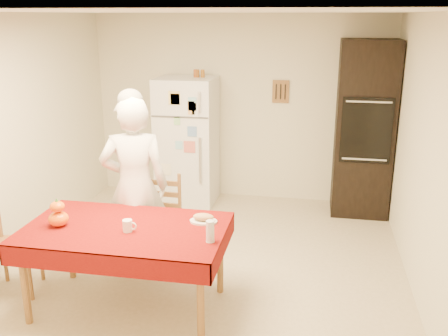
% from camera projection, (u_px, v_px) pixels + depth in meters
% --- Properties ---
extents(floor, '(4.50, 4.50, 0.00)m').
position_uv_depth(floor, '(204.00, 270.00, 5.05)').
color(floor, tan).
rests_on(floor, ground).
extents(room_shell, '(4.02, 4.52, 2.51)m').
position_uv_depth(room_shell, '(202.00, 112.00, 4.58)').
color(room_shell, beige).
rests_on(room_shell, ground).
extents(refrigerator, '(0.75, 0.74, 1.70)m').
position_uv_depth(refrigerator, '(187.00, 141.00, 6.68)').
color(refrigerator, white).
rests_on(refrigerator, floor).
extents(oven_cabinet, '(0.70, 0.62, 2.20)m').
position_uv_depth(oven_cabinet, '(364.00, 129.00, 6.25)').
color(oven_cabinet, black).
rests_on(oven_cabinet, floor).
extents(dining_table, '(1.70, 1.00, 0.76)m').
position_uv_depth(dining_table, '(126.00, 235.00, 4.22)').
color(dining_table, brown).
rests_on(dining_table, floor).
extents(chair_far, '(0.44, 0.42, 0.95)m').
position_uv_depth(chair_far, '(160.00, 217.00, 5.06)').
color(chair_far, brown).
rests_on(chair_far, floor).
extents(chair_left, '(0.49, 0.51, 0.95)m').
position_uv_depth(chair_left, '(6.00, 241.00, 4.53)').
color(chair_left, brown).
rests_on(chair_left, floor).
extents(seated_woman, '(0.74, 0.58, 1.77)m').
position_uv_depth(seated_woman, '(135.00, 187.00, 4.79)').
color(seated_woman, white).
rests_on(seated_woman, floor).
extents(coffee_mug, '(0.08, 0.08, 0.10)m').
position_uv_depth(coffee_mug, '(127.00, 226.00, 4.10)').
color(coffee_mug, white).
rests_on(coffee_mug, dining_table).
extents(pumpkin_lower, '(0.17, 0.17, 0.13)m').
position_uv_depth(pumpkin_lower, '(59.00, 219.00, 4.20)').
color(pumpkin_lower, red).
rests_on(pumpkin_lower, dining_table).
extents(pumpkin_upper, '(0.12, 0.12, 0.09)m').
position_uv_depth(pumpkin_upper, '(57.00, 207.00, 4.17)').
color(pumpkin_upper, '#E34B05').
rests_on(pumpkin_upper, pumpkin_lower).
extents(wine_glass, '(0.07, 0.07, 0.18)m').
position_uv_depth(wine_glass, '(210.00, 231.00, 3.90)').
color(wine_glass, silver).
rests_on(wine_glass, dining_table).
extents(bread_plate, '(0.24, 0.24, 0.02)m').
position_uv_depth(bread_plate, '(204.00, 221.00, 4.29)').
color(bread_plate, silver).
rests_on(bread_plate, dining_table).
extents(bread_loaf, '(0.18, 0.10, 0.06)m').
position_uv_depth(bread_loaf, '(203.00, 217.00, 4.28)').
color(bread_loaf, tan).
rests_on(bread_loaf, bread_plate).
extents(spice_jar_left, '(0.05, 0.05, 0.10)m').
position_uv_depth(spice_jar_left, '(195.00, 73.00, 6.45)').
color(spice_jar_left, '#984A1B').
rests_on(spice_jar_left, refrigerator).
extents(spice_jar_mid, '(0.05, 0.05, 0.10)m').
position_uv_depth(spice_jar_mid, '(197.00, 73.00, 6.44)').
color(spice_jar_mid, brown).
rests_on(spice_jar_mid, refrigerator).
extents(spice_jar_right, '(0.05, 0.05, 0.10)m').
position_uv_depth(spice_jar_right, '(203.00, 73.00, 6.43)').
color(spice_jar_right, brown).
rests_on(spice_jar_right, refrigerator).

